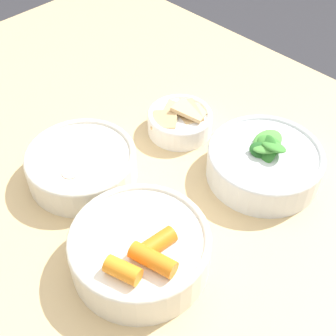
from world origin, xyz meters
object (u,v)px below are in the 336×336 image
bowl_beans_hotdog (82,166)px  bowl_cookies (180,120)px  bowl_carrots (141,249)px  bowl_greens (265,162)px

bowl_beans_hotdog → bowl_cookies: bowl_cookies is taller
bowl_carrots → bowl_beans_hotdog: (0.18, -0.04, -0.01)m
bowl_carrots → bowl_cookies: size_ratio=1.64×
bowl_beans_hotdog → bowl_cookies: (-0.03, -0.19, -0.00)m
bowl_carrots → bowl_greens: bearing=-93.5°
bowl_carrots → bowl_greens: (-0.01, -0.24, -0.00)m
bowl_beans_hotdog → bowl_cookies: size_ratio=1.51×
bowl_carrots → bowl_greens: size_ratio=1.03×
bowl_greens → bowl_beans_hotdog: 0.28m
bowl_carrots → bowl_cookies: bowl_carrots is taller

